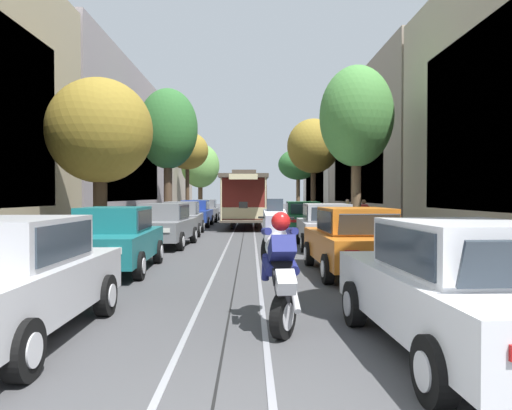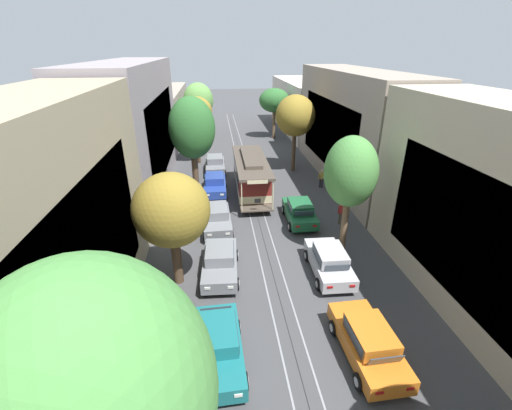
{
  "view_description": "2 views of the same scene",
  "coord_description": "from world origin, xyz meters",
  "px_view_note": "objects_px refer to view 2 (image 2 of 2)",
  "views": [
    {
      "loc": [
        0.33,
        -3.38,
        1.87
      ],
      "look_at": [
        0.69,
        26.89,
        1.28
      ],
      "focal_mm": 33.9,
      "sensor_mm": 36.0,
      "label": 1
    },
    {
      "loc": [
        -2.75,
        -1.34,
        11.37
      ],
      "look_at": [
        0.0,
        21.92,
        0.55
      ],
      "focal_mm": 24.16,
      "sensor_mm": 36.0,
      "label": 2
    }
  ],
  "objects_px": {
    "street_tree_kerb_left_near": "(94,398)",
    "pedestrian_crossing_far": "(322,177)",
    "parked_car_grey_sixth_left": "(215,164)",
    "street_tree_kerb_right_fourth": "(274,101)",
    "parked_car_teal_second_left": "(218,345)",
    "cable_car_trolley": "(251,174)",
    "street_tree_kerb_left_second": "(171,211)",
    "street_tree_kerb_left_mid": "(192,129)",
    "fire_hydrant": "(185,342)",
    "pedestrian_on_left_pavement": "(342,212)",
    "parked_car_grey_mid_left": "(220,261)",
    "parked_car_blue_fifth_left": "(215,184)",
    "street_tree_kerb_right_second": "(351,173)",
    "parked_car_grey_fourth_left": "(217,218)",
    "parked_car_orange_second_right": "(368,342)",
    "street_tree_kerb_left_fourth": "(196,112)",
    "street_tree_kerb_right_mid": "(295,116)",
    "street_tree_kerb_left_far": "(198,101)",
    "parked_car_green_fourth_right": "(300,211)",
    "parked_car_silver_mid_right": "(329,261)"
  },
  "relations": [
    {
      "from": "street_tree_kerb_left_near",
      "to": "pedestrian_crossing_far",
      "type": "bearing_deg",
      "value": 64.79
    },
    {
      "from": "parked_car_grey_sixth_left",
      "to": "street_tree_kerb_right_fourth",
      "type": "distance_m",
      "value": 15.94
    },
    {
      "from": "parked_car_teal_second_left",
      "to": "street_tree_kerb_left_near",
      "type": "height_order",
      "value": "street_tree_kerb_left_near"
    },
    {
      "from": "cable_car_trolley",
      "to": "street_tree_kerb_left_second",
      "type": "bearing_deg",
      "value": -113.47
    },
    {
      "from": "street_tree_kerb_left_mid",
      "to": "fire_hydrant",
      "type": "distance_m",
      "value": 16.52
    },
    {
      "from": "pedestrian_on_left_pavement",
      "to": "street_tree_kerb_left_second",
      "type": "bearing_deg",
      "value": -153.79
    },
    {
      "from": "parked_car_grey_mid_left",
      "to": "parked_car_blue_fifth_left",
      "type": "height_order",
      "value": "same"
    },
    {
      "from": "parked_car_grey_sixth_left",
      "to": "street_tree_kerb_left_mid",
      "type": "height_order",
      "value": "street_tree_kerb_left_mid"
    },
    {
      "from": "street_tree_kerb_right_second",
      "to": "parked_car_grey_fourth_left",
      "type": "bearing_deg",
      "value": 154.15
    },
    {
      "from": "parked_car_orange_second_right",
      "to": "parked_car_teal_second_left",
      "type": "bearing_deg",
      "value": 174.9
    },
    {
      "from": "street_tree_kerb_left_fourth",
      "to": "fire_hydrant",
      "type": "relative_size",
      "value": 8.19
    },
    {
      "from": "street_tree_kerb_right_mid",
      "to": "fire_hydrant",
      "type": "distance_m",
      "value": 24.15
    },
    {
      "from": "street_tree_kerb_right_second",
      "to": "cable_car_trolley",
      "type": "xyz_separation_m",
      "value": [
        -4.58,
        9.63,
        -3.34
      ]
    },
    {
      "from": "parked_car_grey_mid_left",
      "to": "street_tree_kerb_left_second",
      "type": "height_order",
      "value": "street_tree_kerb_left_second"
    },
    {
      "from": "parked_car_grey_fourth_left",
      "to": "street_tree_kerb_right_second",
      "type": "xyz_separation_m",
      "value": [
        7.52,
        -3.65,
        4.2
      ]
    },
    {
      "from": "cable_car_trolley",
      "to": "street_tree_kerb_right_second",
      "type": "bearing_deg",
      "value": -64.57
    },
    {
      "from": "parked_car_blue_fifth_left",
      "to": "cable_car_trolley",
      "type": "relative_size",
      "value": 0.48
    },
    {
      "from": "street_tree_kerb_left_far",
      "to": "cable_car_trolley",
      "type": "xyz_separation_m",
      "value": [
        4.79,
        -20.45,
        -3.21
      ]
    },
    {
      "from": "street_tree_kerb_left_second",
      "to": "parked_car_grey_sixth_left",
      "type": "bearing_deg",
      "value": 83.08
    },
    {
      "from": "parked_car_grey_sixth_left",
      "to": "parked_car_grey_fourth_left",
      "type": "bearing_deg",
      "value": -90.02
    },
    {
      "from": "street_tree_kerb_right_fourth",
      "to": "cable_car_trolley",
      "type": "xyz_separation_m",
      "value": [
        -5.08,
        -18.93,
        -3.26
      ]
    },
    {
      "from": "street_tree_kerb_left_far",
      "to": "street_tree_kerb_right_mid",
      "type": "xyz_separation_m",
      "value": [
        9.61,
        -15.0,
        0.49
      ]
    },
    {
      "from": "parked_car_grey_mid_left",
      "to": "street_tree_kerb_left_far",
      "type": "distance_m",
      "value": 31.98
    },
    {
      "from": "street_tree_kerb_left_near",
      "to": "street_tree_kerb_right_fourth",
      "type": "bearing_deg",
      "value": 76.73
    },
    {
      "from": "parked_car_teal_second_left",
      "to": "street_tree_kerb_left_second",
      "type": "distance_m",
      "value": 6.62
    },
    {
      "from": "street_tree_kerb_left_second",
      "to": "street_tree_kerb_right_second",
      "type": "relative_size",
      "value": 0.86
    },
    {
      "from": "parked_car_orange_second_right",
      "to": "street_tree_kerb_left_second",
      "type": "relative_size",
      "value": 0.72
    },
    {
      "from": "street_tree_kerb_left_second",
      "to": "pedestrian_crossing_far",
      "type": "height_order",
      "value": "street_tree_kerb_left_second"
    },
    {
      "from": "parked_car_grey_mid_left",
      "to": "pedestrian_crossing_far",
      "type": "bearing_deg",
      "value": 52.12
    },
    {
      "from": "street_tree_kerb_left_near",
      "to": "street_tree_kerb_left_fourth",
      "type": "distance_m",
      "value": 32.06
    },
    {
      "from": "pedestrian_crossing_far",
      "to": "street_tree_kerb_right_fourth",
      "type": "bearing_deg",
      "value": 93.76
    },
    {
      "from": "street_tree_kerb_left_near",
      "to": "street_tree_kerb_right_mid",
      "type": "height_order",
      "value": "street_tree_kerb_left_near"
    },
    {
      "from": "parked_car_grey_sixth_left",
      "to": "street_tree_kerb_left_second",
      "type": "height_order",
      "value": "street_tree_kerb_left_second"
    },
    {
      "from": "street_tree_kerb_left_mid",
      "to": "street_tree_kerb_right_fourth",
      "type": "height_order",
      "value": "street_tree_kerb_left_mid"
    },
    {
      "from": "parked_car_grey_fourth_left",
      "to": "parked_car_green_fourth_right",
      "type": "distance_m",
      "value": 5.81
    },
    {
      "from": "parked_car_grey_sixth_left",
      "to": "fire_hydrant",
      "type": "xyz_separation_m",
      "value": [
        -1.45,
        -22.1,
        -0.38
      ]
    },
    {
      "from": "parked_car_blue_fifth_left",
      "to": "street_tree_kerb_left_second",
      "type": "bearing_deg",
      "value": -99.65
    },
    {
      "from": "parked_car_grey_sixth_left",
      "to": "street_tree_kerb_left_second",
      "type": "relative_size",
      "value": 0.72
    },
    {
      "from": "parked_car_blue_fifth_left",
      "to": "parked_car_silver_mid_right",
      "type": "distance_m",
      "value": 13.64
    },
    {
      "from": "parked_car_orange_second_right",
      "to": "cable_car_trolley",
      "type": "relative_size",
      "value": 0.48
    },
    {
      "from": "parked_car_green_fourth_right",
      "to": "street_tree_kerb_left_near",
      "type": "relative_size",
      "value": 0.5
    },
    {
      "from": "parked_car_grey_fourth_left",
      "to": "street_tree_kerb_right_fourth",
      "type": "bearing_deg",
      "value": 72.15
    },
    {
      "from": "parked_car_blue_fifth_left",
      "to": "street_tree_kerb_left_mid",
      "type": "xyz_separation_m",
      "value": [
        -1.48,
        -1.01,
        4.9
      ]
    },
    {
      "from": "parked_car_green_fourth_right",
      "to": "street_tree_kerb_right_fourth",
      "type": "distance_m",
      "value": 25.04
    },
    {
      "from": "street_tree_kerb_right_mid",
      "to": "street_tree_kerb_right_fourth",
      "type": "relative_size",
      "value": 1.13
    },
    {
      "from": "street_tree_kerb_left_fourth",
      "to": "street_tree_kerb_left_second",
      "type": "bearing_deg",
      "value": -91.22
    },
    {
      "from": "street_tree_kerb_left_fourth",
      "to": "fire_hydrant",
      "type": "distance_m",
      "value": 25.76
    },
    {
      "from": "parked_car_silver_mid_right",
      "to": "street_tree_kerb_right_second",
      "type": "bearing_deg",
      "value": 55.36
    },
    {
      "from": "parked_car_grey_sixth_left",
      "to": "street_tree_kerb_left_fourth",
      "type": "distance_m",
      "value": 5.8
    },
    {
      "from": "parked_car_grey_fourth_left",
      "to": "street_tree_kerb_left_fourth",
      "type": "distance_m",
      "value": 15.71
    }
  ]
}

